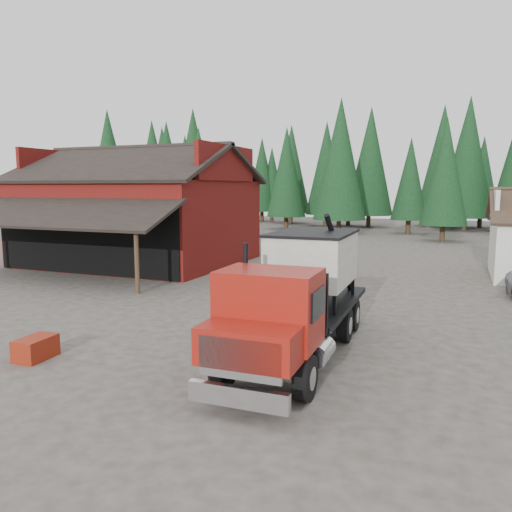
% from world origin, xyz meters
% --- Properties ---
extents(ground, '(120.00, 120.00, 0.00)m').
position_xyz_m(ground, '(0.00, 0.00, 0.00)').
color(ground, '#423A33').
rests_on(ground, ground).
extents(red_barn, '(12.80, 13.63, 7.18)m').
position_xyz_m(red_barn, '(-11.00, 9.90, 2.69)').
color(red_barn, maroon).
rests_on(red_barn, ground).
extents(conifer_backdrop, '(76.00, 16.00, 16.00)m').
position_xyz_m(conifer_backdrop, '(0.00, 42.00, 0.00)').
color(conifer_backdrop, black).
rests_on(conifer_backdrop, ground).
extents(near_pine_a, '(4.40, 4.40, 11.40)m').
position_xyz_m(near_pine_a, '(-22.00, 28.00, 6.39)').
color(near_pine_a, '#382619').
rests_on(near_pine_a, ground).
extents(near_pine_b, '(3.96, 3.96, 10.40)m').
position_xyz_m(near_pine_b, '(6.00, 30.00, 5.89)').
color(near_pine_b, '#382619').
rests_on(near_pine_b, ground).
extents(near_pine_d, '(5.28, 5.28, 13.40)m').
position_xyz_m(near_pine_d, '(-4.00, 34.00, 7.39)').
color(near_pine_d, '#382619').
rests_on(near_pine_d, ground).
extents(feed_truck, '(2.68, 8.59, 3.85)m').
position_xyz_m(feed_truck, '(3.38, -2.97, 1.80)').
color(feed_truck, black).
rests_on(feed_truck, ground).
extents(equip_box, '(0.76, 1.14, 0.60)m').
position_xyz_m(equip_box, '(-3.13, -6.00, 0.30)').
color(equip_box, maroon).
rests_on(equip_box, ground).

